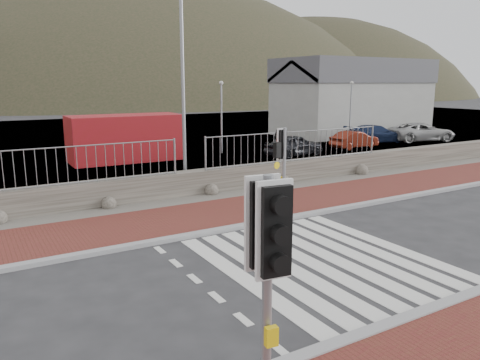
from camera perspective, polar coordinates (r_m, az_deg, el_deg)
ground at (r=11.23m, az=9.75°, el=-9.53°), size 220.00×220.00×0.00m
sidewalk_far at (r=14.74m, az=-1.63°, el=-3.98°), size 40.00×3.00×0.08m
kerb_near at (r=9.34m, az=22.11°, el=-14.52°), size 40.00×0.25×0.12m
kerb_far at (r=13.50m, az=1.48°, el=-5.44°), size 40.00×0.25×0.12m
zebra_crossing at (r=11.23m, az=9.75°, el=-9.50°), size 4.62×5.60×0.01m
gravel_strip at (r=16.46m, az=-5.02°, el=-2.37°), size 40.00×1.50×0.06m
stone_wall at (r=17.07m, az=-6.21°, el=-0.43°), size 40.00×0.60×0.90m
railing at (r=16.70m, az=-6.10°, el=4.08°), size 18.07×0.07×1.22m
quay at (r=36.68m, az=-19.74°, el=4.82°), size 120.00×40.00×0.50m
water at (r=71.25m, az=-25.29°, el=7.48°), size 220.00×50.00×0.05m
harbor_building at (r=38.68m, az=13.57°, el=9.87°), size 12.20×6.20×5.80m
hills_backdrop at (r=100.50m, az=-21.75°, el=-4.65°), size 254.00×90.00×100.00m
traffic_signal_near at (r=5.44m, az=3.38°, el=-8.22°), size 0.47×0.32×3.05m
traffic_signal_far at (r=14.68m, az=5.34°, el=3.50°), size 0.66×0.32×2.68m
streetlight at (r=17.56m, az=-6.63°, el=12.27°), size 1.58×0.38×7.48m
shipping_container at (r=25.26m, az=-13.75°, el=5.00°), size 5.75×2.46×2.38m
car_a at (r=26.32m, az=6.59°, el=4.24°), size 3.69×1.83×1.21m
car_b at (r=30.06m, az=13.77°, el=4.80°), size 3.33×1.31×1.08m
car_c at (r=33.11m, az=16.14°, el=5.42°), size 4.42×2.29×1.22m
car_d at (r=35.05m, az=21.25°, el=5.47°), size 5.04×3.35×1.29m
car_e at (r=35.86m, az=20.99°, el=5.52°), size 3.65×2.11×1.17m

